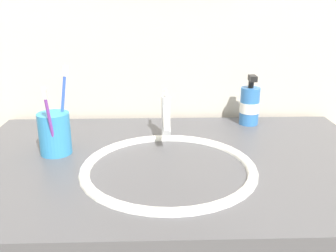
{
  "coord_description": "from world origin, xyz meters",
  "views": [
    {
      "loc": [
        -0.04,
        -0.81,
        1.18
      ],
      "look_at": [
        -0.01,
        -0.03,
        0.92
      ],
      "focal_mm": 40.05,
      "sensor_mm": 36.0,
      "label": 1
    }
  ],
  "objects_px": {
    "toothbrush_cup": "(55,134)",
    "soap_dispenser": "(250,105)",
    "faucet": "(166,117)",
    "toothbrush_blue": "(63,104)",
    "toothbrush_purple": "(50,118)"
  },
  "relations": [
    {
      "from": "toothbrush_cup",
      "to": "soap_dispenser",
      "type": "height_order",
      "value": "soap_dispenser"
    },
    {
      "from": "faucet",
      "to": "toothbrush_blue",
      "type": "distance_m",
      "value": 0.26
    },
    {
      "from": "toothbrush_cup",
      "to": "soap_dispenser",
      "type": "distance_m",
      "value": 0.56
    },
    {
      "from": "faucet",
      "to": "soap_dispenser",
      "type": "xyz_separation_m",
      "value": [
        0.25,
        0.12,
        -0.01
      ]
    },
    {
      "from": "toothbrush_cup",
      "to": "soap_dispenser",
      "type": "xyz_separation_m",
      "value": [
        0.52,
        0.21,
        0.01
      ]
    },
    {
      "from": "faucet",
      "to": "soap_dispenser",
      "type": "height_order",
      "value": "soap_dispenser"
    },
    {
      "from": "faucet",
      "to": "soap_dispenser",
      "type": "relative_size",
      "value": 1.02
    },
    {
      "from": "soap_dispenser",
      "to": "faucet",
      "type": "bearing_deg",
      "value": -153.76
    },
    {
      "from": "faucet",
      "to": "toothbrush_cup",
      "type": "relative_size",
      "value": 1.5
    },
    {
      "from": "toothbrush_blue",
      "to": "soap_dispenser",
      "type": "bearing_deg",
      "value": 21.01
    },
    {
      "from": "toothbrush_blue",
      "to": "soap_dispenser",
      "type": "relative_size",
      "value": 1.37
    },
    {
      "from": "toothbrush_cup",
      "to": "toothbrush_purple",
      "type": "height_order",
      "value": "toothbrush_purple"
    },
    {
      "from": "faucet",
      "to": "toothbrush_cup",
      "type": "xyz_separation_m",
      "value": [
        -0.27,
        -0.09,
        -0.01
      ]
    },
    {
      "from": "toothbrush_purple",
      "to": "soap_dispenser",
      "type": "height_order",
      "value": "toothbrush_purple"
    },
    {
      "from": "faucet",
      "to": "toothbrush_blue",
      "type": "height_order",
      "value": "toothbrush_blue"
    }
  ]
}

